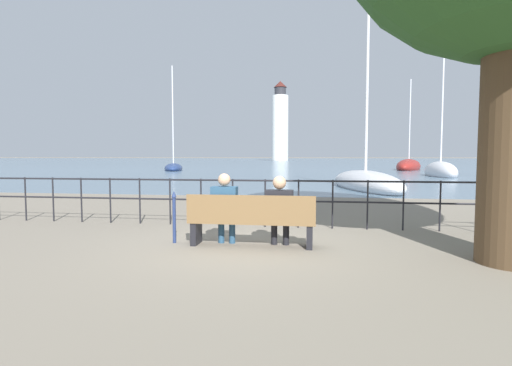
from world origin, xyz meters
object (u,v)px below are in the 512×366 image
(seated_person_left, at_px, (225,206))
(seated_person_right, at_px, (280,207))
(sailboat_0, at_px, (173,168))
(sailboat_2, at_px, (365,183))
(sailboat_4, at_px, (409,166))
(closed_umbrella, at_px, (174,214))
(sailboat_3, at_px, (440,171))
(harbor_lighthouse, at_px, (280,124))
(park_bench, at_px, (251,221))

(seated_person_left, xyz_separation_m, seated_person_right, (0.96, 0.00, -0.01))
(sailboat_0, relative_size, sailboat_2, 1.27)
(sailboat_0, relative_size, sailboat_4, 1.08)
(seated_person_right, distance_m, closed_umbrella, 1.89)
(seated_person_left, distance_m, seated_person_right, 0.96)
(seated_person_right, height_order, sailboat_2, sailboat_2)
(seated_person_left, bearing_deg, sailboat_4, 73.46)
(sailboat_0, bearing_deg, sailboat_3, -39.53)
(sailboat_0, xyz_separation_m, harbor_lighthouse, (2.97, 100.66, 12.75))
(seated_person_left, bearing_deg, sailboat_0, 111.43)
(sailboat_0, bearing_deg, seated_person_right, -85.76)
(seated_person_left, distance_m, harbor_lighthouse, 136.86)
(sailboat_0, height_order, harbor_lighthouse, harbor_lighthouse)
(seated_person_right, bearing_deg, park_bench, -170.57)
(seated_person_right, relative_size, closed_umbrella, 1.30)
(seated_person_right, relative_size, sailboat_3, 0.12)
(sailboat_2, xyz_separation_m, sailboat_4, (8.27, 28.37, 0.09))
(seated_person_right, height_order, sailboat_3, sailboat_3)
(park_bench, distance_m, seated_person_left, 0.54)
(closed_umbrella, bearing_deg, harbor_lighthouse, 94.18)
(seated_person_right, relative_size, harbor_lighthouse, 0.04)
(seated_person_left, relative_size, closed_umbrella, 1.34)
(sailboat_3, bearing_deg, sailboat_2, -119.43)
(park_bench, xyz_separation_m, harbor_lighthouse, (-11.33, 135.94, 12.61))
(closed_umbrella, relative_size, sailboat_0, 0.08)
(sailboat_4, bearing_deg, park_bench, -86.44)
(seated_person_left, relative_size, sailboat_0, 0.11)
(seated_person_left, bearing_deg, harbor_lighthouse, 94.57)
(seated_person_right, distance_m, harbor_lighthouse, 136.94)
(sailboat_0, height_order, sailboat_3, sailboat_0)
(sailboat_3, bearing_deg, park_bench, -112.78)
(seated_person_left, distance_m, sailboat_3, 27.94)
(sailboat_4, bearing_deg, seated_person_left, -87.08)
(sailboat_2, distance_m, harbor_lighthouse, 124.64)
(seated_person_right, xyz_separation_m, sailboat_4, (11.25, 41.13, -0.30))
(seated_person_left, distance_m, closed_umbrella, 0.94)
(sailboat_0, distance_m, sailboat_2, 28.61)
(sailboat_4, bearing_deg, sailboat_2, -86.81)
(harbor_lighthouse, bearing_deg, seated_person_right, -85.03)
(park_bench, relative_size, closed_umbrella, 2.34)
(seated_person_right, xyz_separation_m, sailboat_2, (2.98, 12.77, -0.39))
(seated_person_right, distance_m, sailboat_4, 42.65)
(park_bench, xyz_separation_m, sailboat_3, (10.62, 25.71, -0.06))
(sailboat_0, relative_size, harbor_lighthouse, 0.41)
(closed_umbrella, distance_m, sailboat_0, 37.48)
(sailboat_4, bearing_deg, sailboat_3, -74.65)
(closed_umbrella, distance_m, sailboat_2, 13.66)
(closed_umbrella, xyz_separation_m, sailboat_4, (13.14, 41.12, -0.14))
(seated_person_right, xyz_separation_m, closed_umbrella, (-1.89, 0.01, -0.15))
(park_bench, height_order, seated_person_left, seated_person_left)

